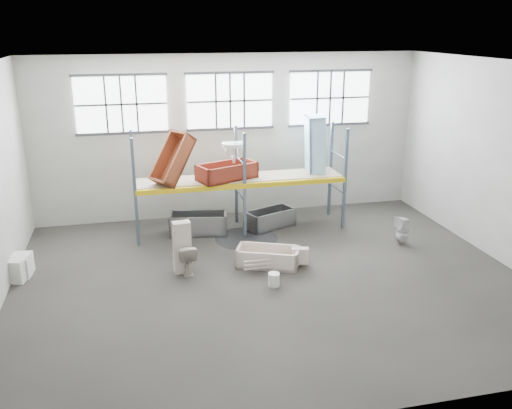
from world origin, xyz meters
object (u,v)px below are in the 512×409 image
object	(u,v)px
bathtub_beige	(268,257)
steel_tub_left	(198,223)
blue_tub_upright	(315,145)
cistern_tall	(182,247)
toilet_beige	(186,258)
carton_near	(13,269)
bucket	(274,280)
rust_tub_flat	(227,171)
steel_tub_right	(270,219)
toilet_white	(403,230)

from	to	relation	value
bathtub_beige	steel_tub_left	xyz separation A→B (m)	(-1.41, 2.64, 0.07)
steel_tub_left	blue_tub_upright	bearing A→B (deg)	3.80
cistern_tall	toilet_beige	bearing A→B (deg)	-26.90
carton_near	bucket	bearing A→B (deg)	-16.30
bathtub_beige	bucket	size ratio (longest dim) A/B	4.97
carton_near	rust_tub_flat	bearing A→B (deg)	19.91
rust_tub_flat	steel_tub_left	bearing A→B (deg)	177.30
toilet_beige	carton_near	world-z (taller)	toilet_beige
toilet_beige	blue_tub_upright	bearing A→B (deg)	-150.53
steel_tub_right	rust_tub_flat	bearing A→B (deg)	-177.04
toilet_white	carton_near	bearing A→B (deg)	-106.45
carton_near	bathtub_beige	bearing A→B (deg)	-5.52
toilet_beige	blue_tub_upright	xyz separation A→B (m)	(4.22, 2.81, 2.03)
toilet_white	steel_tub_left	world-z (taller)	toilet_white
blue_tub_upright	carton_near	size ratio (longest dim) A/B	2.67
steel_tub_right	blue_tub_upright	distance (m)	2.57
blue_tub_upright	steel_tub_right	bearing A→B (deg)	-171.55
steel_tub_left	steel_tub_right	size ratio (longest dim) A/B	1.13
cistern_tall	bucket	distance (m)	2.39
blue_tub_upright	carton_near	bearing A→B (deg)	-164.52
rust_tub_flat	carton_near	size ratio (longest dim) A/B	2.59
cistern_tall	carton_near	distance (m)	4.02
steel_tub_right	blue_tub_upright	size ratio (longest dim) A/B	0.85
toilet_beige	bathtub_beige	bearing A→B (deg)	173.85
rust_tub_flat	carton_near	distance (m)	6.11
bathtub_beige	steel_tub_right	size ratio (longest dim) A/B	1.07
steel_tub_right	toilet_beige	bearing A→B (deg)	-137.10
bucket	cistern_tall	bearing A→B (deg)	147.68
rust_tub_flat	blue_tub_upright	size ratio (longest dim) A/B	0.97
cistern_tall	steel_tub_right	distance (m)	3.88
bathtub_beige	toilet_white	xyz separation A→B (m)	(3.98, 0.55, 0.17)
cistern_tall	steel_tub_left	distance (m)	2.66
steel_tub_right	carton_near	distance (m)	7.16
steel_tub_left	steel_tub_right	distance (m)	2.16
toilet_beige	steel_tub_left	size ratio (longest dim) A/B	0.45
cistern_tall	steel_tub_right	size ratio (longest dim) A/B	0.89
bathtub_beige	cistern_tall	xyz separation A→B (m)	(-2.13, 0.10, 0.42)
toilet_white	blue_tub_upright	world-z (taller)	blue_tub_upright
cistern_tall	carton_near	xyz separation A→B (m)	(-3.97, 0.49, -0.37)
toilet_white	steel_tub_right	bearing A→B (deg)	-139.43
toilet_white	carton_near	xyz separation A→B (m)	(-10.09, 0.04, -0.12)
toilet_beige	steel_tub_right	world-z (taller)	toilet_beige
cistern_tall	rust_tub_flat	bearing A→B (deg)	52.64
blue_tub_upright	toilet_beige	bearing A→B (deg)	-146.31
steel_tub_left	blue_tub_upright	distance (m)	4.15
rust_tub_flat	bucket	world-z (taller)	rust_tub_flat
toilet_beige	toilet_white	xyz separation A→B (m)	(6.03, 0.48, 0.03)
cistern_tall	bucket	world-z (taller)	cistern_tall
toilet_beige	blue_tub_upright	world-z (taller)	blue_tub_upright
cistern_tall	steel_tub_left	xyz separation A→B (m)	(0.72, 2.54, -0.35)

